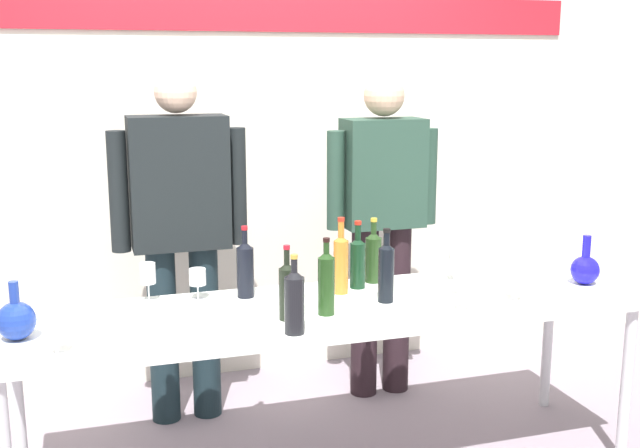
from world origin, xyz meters
The scene contains 22 objects.
back_wall centered at (0.00, 1.28, 1.50)m, with size 5.29×0.11×3.00m.
display_table centered at (0.00, 0.00, 0.70)m, with size 2.66×0.70×0.76m.
decanter_blue_left centered at (-1.22, -0.05, 0.83)m, with size 0.14×0.14×0.22m.
decanter_blue_right centered at (1.20, -0.05, 0.83)m, with size 0.13×0.13×0.23m.
presenter_left centered at (-0.52, 0.73, 0.99)m, with size 0.65×0.22×1.72m.
presenter_right centered at (0.52, 0.73, 0.97)m, with size 0.60×0.22×1.69m.
wine_bottle_0 centered at (0.10, 0.15, 0.90)m, with size 0.07×0.07×0.34m.
wine_bottle_1 centered at (-0.05, -0.11, 0.89)m, with size 0.07×0.07×0.31m.
wine_bottle_2 centered at (-0.31, 0.22, 0.89)m, with size 0.07×0.07×0.31m.
wine_bottle_3 centered at (-0.22, -0.12, 0.88)m, with size 0.06×0.06×0.30m.
wine_bottle_4 centered at (0.30, 0.27, 0.88)m, with size 0.07×0.07×0.30m.
wine_bottle_5 centered at (0.24, -0.02, 0.89)m, with size 0.07×0.07×0.32m.
wine_bottle_6 centered at (-0.24, -0.29, 0.89)m, with size 0.08×0.08×0.30m.
wine_bottle_7 centered at (0.19, 0.21, 0.88)m, with size 0.07×0.07×0.31m.
wine_glass_left_0 centered at (-0.52, 0.24, 0.85)m, with size 0.07×0.07×0.14m.
wine_glass_left_1 centered at (-0.72, 0.29, 0.87)m, with size 0.07×0.07×0.17m.
wine_glass_left_2 centered at (-1.08, -0.26, 0.86)m, with size 0.06×0.06×0.14m.
wine_glass_right_0 centered at (0.68, -0.24, 0.87)m, with size 0.06×0.06×0.16m.
wine_glass_right_1 centered at (0.66, 0.18, 0.85)m, with size 0.06×0.06×0.14m.
wine_glass_right_2 centered at (0.48, -0.26, 0.87)m, with size 0.06×0.06×0.15m.
wine_glass_right_3 centered at (0.58, -0.05, 0.85)m, with size 0.07×0.07×0.14m.
wine_glass_right_4 centered at (0.76, -0.19, 0.88)m, with size 0.07×0.07×0.17m.
Camera 1 is at (-0.97, -2.94, 1.75)m, focal length 43.58 mm.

